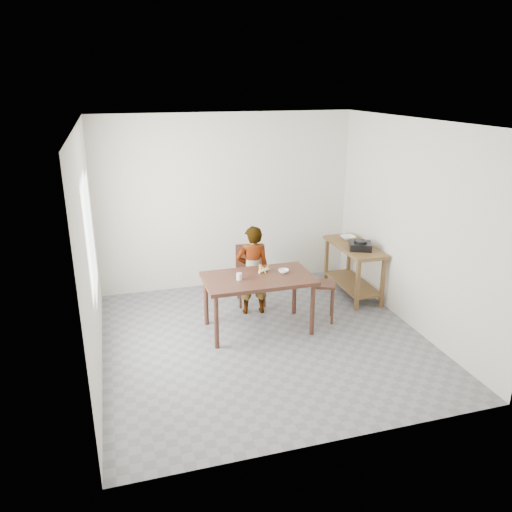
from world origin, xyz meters
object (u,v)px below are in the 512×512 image
object	(u,v)px
dining_chair	(251,276)
prep_counter	(353,270)
stool	(323,301)
child	(253,270)
dining_table	(258,303)

from	to	relation	value
dining_chair	prep_counter	bearing A→B (deg)	3.83
dining_chair	stool	distance (m)	1.15
child	prep_counter	bearing A→B (deg)	-168.91
prep_counter	dining_chair	world-z (taller)	dining_chair
prep_counter	stool	distance (m)	1.04
stool	dining_table	bearing A→B (deg)	-178.28
dining_table	child	world-z (taller)	child
prep_counter	child	distance (m)	1.67
dining_table	stool	bearing A→B (deg)	1.72
prep_counter	child	bearing A→B (deg)	-173.87
dining_chair	stool	xyz separation A→B (m)	(0.79, -0.81, -0.15)
stool	dining_chair	bearing A→B (deg)	134.29
prep_counter	stool	xyz separation A→B (m)	(-0.79, -0.67, -0.13)
child	stool	xyz separation A→B (m)	(0.86, -0.50, -0.37)
dining_table	child	distance (m)	0.59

